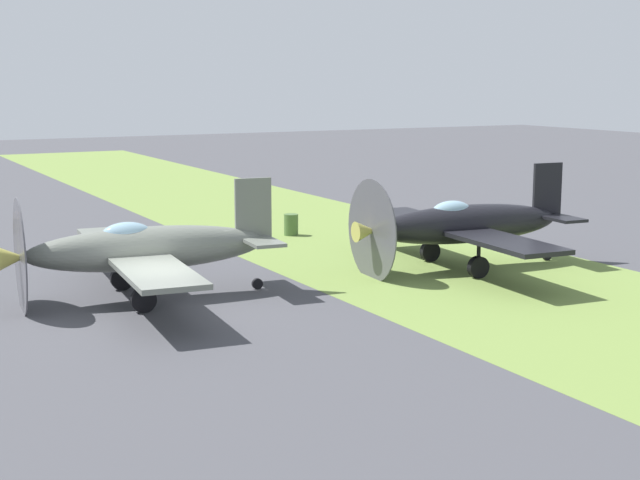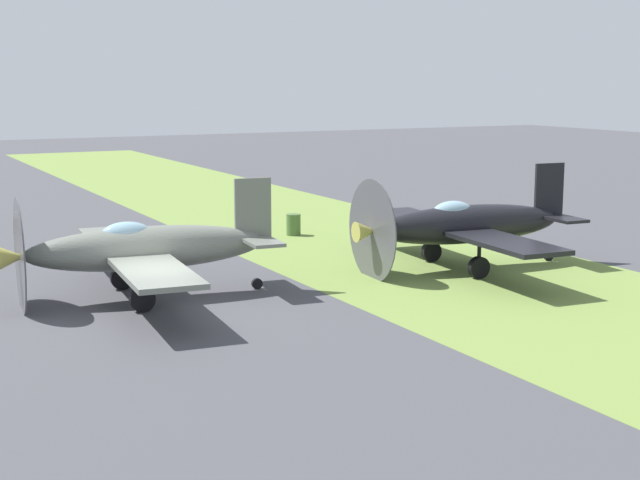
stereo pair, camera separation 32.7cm
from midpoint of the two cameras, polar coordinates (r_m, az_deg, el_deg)
The scene contains 6 objects.
ground_plane at distance 26.20m, azimuth -10.17°, elevation -4.79°, with size 160.00×160.00×0.00m, color #424247.
grass_verge at distance 31.28m, azimuth 9.49°, elevation -2.37°, with size 120.00×11.00×0.01m, color olive.
airplane_lead at distance 28.31m, azimuth -11.04°, elevation -0.54°, with size 10.33×8.18×3.67m.
airplane_wingman at distance 32.69m, azimuth 8.42°, elevation 0.95°, with size 10.45×8.26×3.72m.
fuel_drum at distance 39.42m, azimuth -2.01°, elevation 0.94°, with size 0.60×0.60×0.90m, color #476633.
runway_marker_cone at distance 38.21m, azimuth -7.58°, elevation 0.22°, with size 0.36×0.36×0.44m, color orange.
Camera 1 is at (-24.11, 7.80, 6.55)m, focal length 52.59 mm.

